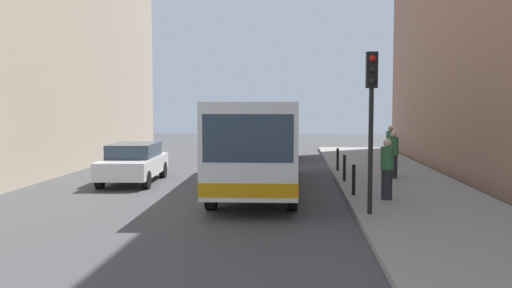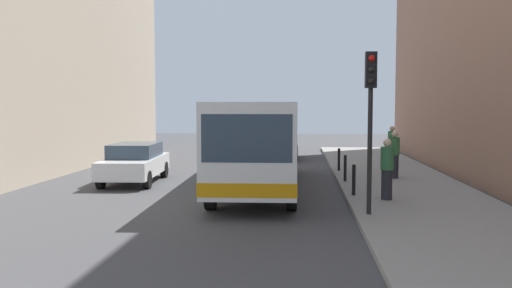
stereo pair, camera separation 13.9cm
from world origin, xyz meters
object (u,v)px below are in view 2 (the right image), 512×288
Objects in this scene: bollard_far at (339,159)px; pedestrian_mid_sidewalk at (394,154)px; bollard_mid at (345,168)px; bollard_near at (354,180)px; traffic_light at (371,102)px; car_beside_bus at (135,162)px; car_behind_bus at (281,144)px; pedestrian_near_signal at (387,169)px; pedestrian_far_sidewalk at (392,145)px; bus at (259,139)px.

bollard_far is 0.53× the size of pedestrian_mid_sidewalk.
bollard_near is at bearing -90.00° from bollard_mid.
car_beside_bus is at bearing 142.69° from traffic_light.
bollard_far is at bearing 90.00° from bollard_mid.
bollard_mid is 3.16m from bollard_far.
car_behind_bus is 10.08m from pedestrian_mid_sidewalk.
car_behind_bus reaches higher than bollard_near.
traffic_light is 2.28× the size of pedestrian_mid_sidewalk.
traffic_light is 3.05m from pedestrian_near_signal.
bollard_mid is 0.53× the size of pedestrian_far_sidewalk.
bollard_far is 2.96m from pedestrian_mid_sidewalk.
car_behind_bus reaches higher than bollard_mid.
pedestrian_near_signal is at bearing 104.30° from car_behind_bus.
pedestrian_near_signal reaches higher than car_beside_bus.
bus reaches higher than bollard_mid.
bus is at bearing -176.68° from pedestrian_far_sidewalk.
bollard_far is at bearing 90.62° from traffic_light.
pedestrian_far_sidewalk is at bearing -154.20° from car_beside_bus.
bus is 11.66× the size of bollard_mid.
car_beside_bus is 4.72× the size of bollard_near.
traffic_light reaches higher than bollard_far.
bollard_mid is 1.00× the size of bollard_far.
car_beside_bus and car_behind_bus have the same top height.
bollard_near is 1.21m from pedestrian_near_signal.
bollard_mid is 0.53× the size of pedestrian_mid_sidewalk.
traffic_light is 4.32× the size of bollard_mid.
traffic_light is (2.80, -15.97, 2.22)m from car_behind_bus.
bollard_mid is (3.10, 1.01, -1.10)m from bus.
pedestrian_near_signal is at bearing -146.81° from pedestrian_far_sidewalk.
pedestrian_far_sidewalk reaches higher than bollard_near.
pedestrian_near_signal reaches higher than bollard_near.
car_beside_bus is at bearing 62.04° from car_behind_bus.
car_behind_bus is 1.08× the size of traffic_light.
pedestrian_far_sidewalk is (2.54, 11.86, -1.95)m from traffic_light.
pedestrian_mid_sidewalk is (1.93, 4.11, 0.43)m from bollard_near.
car_beside_bus is at bearing 142.31° from pedestrian_mid_sidewalk.
bus is at bearing 145.18° from bollard_near.
bollard_near is at bearing -90.00° from bollard_far.
pedestrian_far_sidewalk is at bearing 73.54° from bollard_near.
traffic_light is 2.27× the size of pedestrian_far_sidewalk.
car_behind_bus is 2.45× the size of pedestrian_near_signal.
car_behind_bus is 4.64× the size of bollard_mid.
pedestrian_far_sidewalk reaches higher than car_beside_bus.
bollard_near is 0.53× the size of pedestrian_far_sidewalk.
car_behind_bus is 10.27m from bollard_mid.
pedestrian_far_sidewalk is (10.53, 5.78, 0.27)m from car_beside_bus.
pedestrian_far_sidewalk is (5.74, 6.80, -0.67)m from bus.
car_behind_bus is 4.64× the size of bollard_far.
bollard_far is (7.88, 3.14, -0.16)m from car_beside_bus.
pedestrian_mid_sidewalk reaches higher than bollard_mid.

